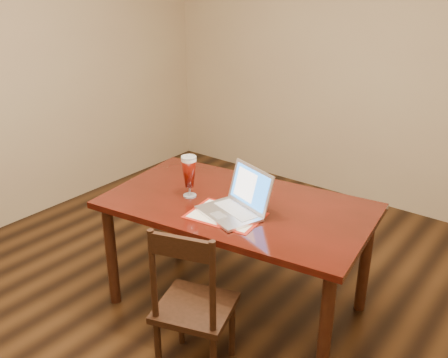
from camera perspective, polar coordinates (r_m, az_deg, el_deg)
The scene contains 4 objects.
ground at distance 3.24m, azimuth -3.38°, elevation -17.43°, with size 5.00×5.00×0.00m, color black.
room_shell at distance 2.48m, azimuth -4.36°, elevation 15.16°, with size 4.51×5.01×2.71m.
dining_table at distance 3.11m, azimuth 1.39°, elevation -4.13°, with size 1.73×1.12×1.03m.
dining_chair at distance 2.74m, azimuth -3.60°, elevation -14.32°, with size 0.49×0.48×0.93m.
Camera 1 is at (1.64, -1.83, 2.11)m, focal length 40.00 mm.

